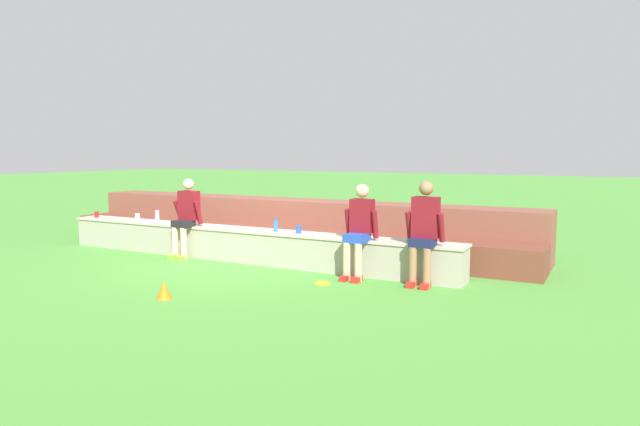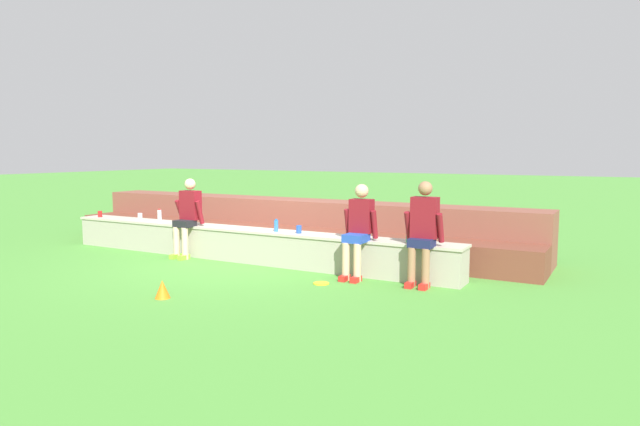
# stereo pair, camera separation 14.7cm
# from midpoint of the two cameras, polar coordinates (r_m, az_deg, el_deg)

# --- Properties ---
(ground_plane) EXTENTS (80.00, 80.00, 0.00)m
(ground_plane) POSITION_cam_midpoint_polar(r_m,az_deg,el_deg) (9.60, -9.21, -5.04)
(ground_plane) COLOR #4C9338
(stone_seating_wall) EXTENTS (7.73, 0.51, 0.56)m
(stone_seating_wall) POSITION_cam_midpoint_polar(r_m,az_deg,el_deg) (9.73, -8.41, -3.10)
(stone_seating_wall) COLOR #A8A08E
(stone_seating_wall) RESTS_ON ground
(brick_bleachers) EXTENTS (9.61, 1.57, 0.93)m
(brick_bleachers) POSITION_cam_midpoint_polar(r_m,az_deg,el_deg) (10.94, -3.74, -1.54)
(brick_bleachers) COLOR brown
(brick_bleachers) RESTS_ON ground
(person_far_left) EXTENTS (0.54, 0.52, 1.39)m
(person_far_left) POSITION_cam_midpoint_polar(r_m,az_deg,el_deg) (10.16, -13.91, -0.23)
(person_far_left) COLOR beige
(person_far_left) RESTS_ON ground
(person_left_of_center) EXTENTS (0.52, 0.59, 1.39)m
(person_left_of_center) POSITION_cam_midpoint_polar(r_m,az_deg,el_deg) (8.27, 3.49, -1.54)
(person_left_of_center) COLOR #DBAD89
(person_left_of_center) RESTS_ON ground
(person_center) EXTENTS (0.55, 0.47, 1.46)m
(person_center) POSITION_cam_midpoint_polar(r_m,az_deg,el_deg) (7.92, 10.03, -1.65)
(person_center) COLOR #996B4C
(person_center) RESTS_ON ground
(water_bottle_mid_right) EXTENTS (0.07, 0.07, 0.21)m
(water_bottle_mid_right) POSITION_cam_midpoint_polar(r_m,az_deg,el_deg) (9.22, -4.98, -1.31)
(water_bottle_mid_right) COLOR blue
(water_bottle_mid_right) RESTS_ON stone_seating_wall
(water_bottle_mid_left) EXTENTS (0.07, 0.07, 0.23)m
(water_bottle_mid_left) POSITION_cam_midpoint_polar(r_m,az_deg,el_deg) (10.99, -16.63, -0.26)
(water_bottle_mid_left) COLOR silver
(water_bottle_mid_left) RESTS_ON stone_seating_wall
(water_bottle_near_left) EXTENTS (0.06, 0.06, 0.25)m
(water_bottle_near_left) POSITION_cam_midpoint_polar(r_m,az_deg,el_deg) (8.22, 8.54, -2.13)
(water_bottle_near_left) COLOR green
(water_bottle_near_left) RESTS_ON stone_seating_wall
(plastic_cup_middle) EXTENTS (0.09, 0.09, 0.12)m
(plastic_cup_middle) POSITION_cam_midpoint_polar(r_m,az_deg,el_deg) (11.37, -18.47, -0.36)
(plastic_cup_middle) COLOR white
(plastic_cup_middle) RESTS_ON stone_seating_wall
(plastic_cup_left_end) EXTENTS (0.08, 0.08, 0.12)m
(plastic_cup_left_end) POSITION_cam_midpoint_polar(r_m,az_deg,el_deg) (12.07, -22.14, -0.14)
(plastic_cup_left_end) COLOR red
(plastic_cup_left_end) RESTS_ON stone_seating_wall
(plastic_cup_right_end) EXTENTS (0.09, 0.09, 0.13)m
(plastic_cup_right_end) POSITION_cam_midpoint_polar(r_m,az_deg,el_deg) (9.01, -2.66, -1.68)
(plastic_cup_right_end) COLOR blue
(plastic_cup_right_end) RESTS_ON stone_seating_wall
(frisbee) EXTENTS (0.23, 0.23, 0.02)m
(frisbee) POSITION_cam_midpoint_polar(r_m,az_deg,el_deg) (7.99, -0.29, -7.18)
(frisbee) COLOR yellow
(frisbee) RESTS_ON ground
(sports_cone) EXTENTS (0.20, 0.20, 0.23)m
(sports_cone) POSITION_cam_midpoint_polar(r_m,az_deg,el_deg) (7.48, -16.16, -7.53)
(sports_cone) COLOR orange
(sports_cone) RESTS_ON ground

